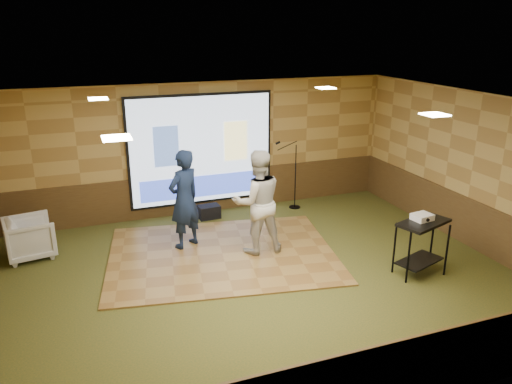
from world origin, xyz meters
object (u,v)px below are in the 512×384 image
object	(u,v)px
projector_screen	(202,151)
av_table	(422,237)
dance_floor	(222,254)
mic_stand	(293,188)
banquet_chair	(30,238)
player_right	(257,202)
projector	(422,217)
player_left	(184,199)
duffel_bag	(209,212)

from	to	relation	value
projector_screen	av_table	xyz separation A→B (m)	(2.79, -4.27, -0.77)
projector_screen	dance_floor	xyz separation A→B (m)	(-0.25, -2.35, -1.46)
mic_stand	banquet_chair	bearing A→B (deg)	162.55
projector_screen	mic_stand	size ratio (longest dim) A/B	2.00
player_right	mic_stand	world-z (taller)	player_right
banquet_chair	projector	bearing A→B (deg)	-125.16
player_left	projector	size ratio (longest dim) A/B	6.00
projector	duffel_bag	bearing A→B (deg)	117.52
dance_floor	av_table	size ratio (longest dim) A/B	4.25
projector_screen	mic_stand	distance (m)	2.34
dance_floor	banquet_chair	xyz separation A→B (m)	(-3.40, 1.19, 0.37)
dance_floor	player_left	world-z (taller)	player_left
player_right	duffel_bag	world-z (taller)	player_right
player_left	av_table	world-z (taller)	player_left
dance_floor	banquet_chair	world-z (taller)	banquet_chair
player_left	av_table	bearing A→B (deg)	115.63
dance_floor	player_left	xyz separation A→B (m)	(-0.56, 0.59, 0.99)
dance_floor	projector	xyz separation A→B (m)	(3.05, -1.85, 1.03)
projector_screen	player_left	bearing A→B (deg)	-114.72
player_right	projector	size ratio (longest dim) A/B	6.15
mic_stand	av_table	bearing A→B (deg)	-103.87
projector_screen	projector	world-z (taller)	projector_screen
dance_floor	av_table	bearing A→B (deg)	-32.21
projector_screen	av_table	size ratio (longest dim) A/B	3.33
player_right	projector	distance (m)	2.94
dance_floor	banquet_chair	distance (m)	3.62
projector	projector_screen	bearing A→B (deg)	114.96
projector	mic_stand	distance (m)	3.86
projector_screen	dance_floor	world-z (taller)	projector_screen
projector_screen	player_right	bearing A→B (deg)	-80.13
player_right	av_table	world-z (taller)	player_right
av_table	player_left	bearing A→B (deg)	145.21
player_right	banquet_chair	size ratio (longest dim) A/B	2.35
mic_stand	projector_screen	bearing A→B (deg)	143.08
player_left	duffel_bag	bearing A→B (deg)	-151.02
mic_stand	player_right	bearing A→B (deg)	-153.87
projector_screen	player_right	world-z (taller)	projector_screen
banquet_chair	duffel_bag	distance (m)	3.75
player_left	player_right	world-z (taller)	player_right
dance_floor	projector	world-z (taller)	projector
banquet_chair	projector_screen	bearing A→B (deg)	-82.21
dance_floor	projector	bearing A→B (deg)	-31.29
projector_screen	av_table	bearing A→B (deg)	-56.83
projector_screen	banquet_chair	size ratio (longest dim) A/B	3.90
projector_screen	player_right	xyz separation A→B (m)	(0.43, -2.46, -0.45)
av_table	banquet_chair	xyz separation A→B (m)	(-6.44, 3.10, -0.32)
player_right	dance_floor	bearing A→B (deg)	-5.38
av_table	duffel_bag	distance (m)	4.79
projector	player_right	bearing A→B (deg)	134.97
banquet_chair	player_left	bearing A→B (deg)	-111.84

